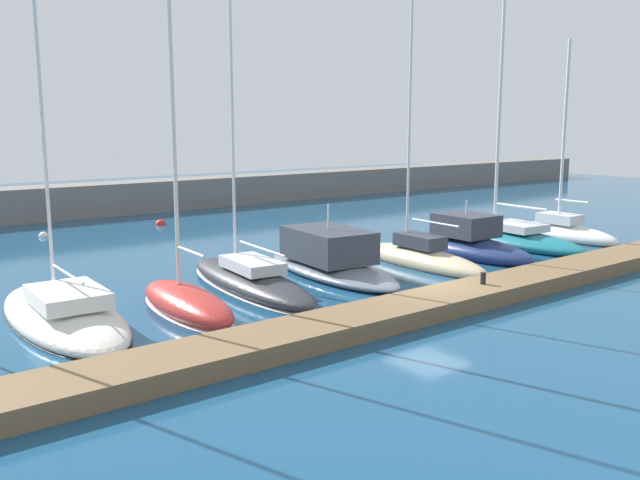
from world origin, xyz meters
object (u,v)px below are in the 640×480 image
at_px(sailboat_white_ninth, 562,232).
at_px(sailboat_teal_eighth, 507,236).
at_px(sailboat_sand_sixth, 421,258).
at_px(sailboat_charcoal_fourth, 249,278).
at_px(dock_bollard, 483,278).
at_px(sailboat_red_third, 187,302).
at_px(mooring_buoy_white, 44,237).
at_px(motorboat_slate_fifth, 329,258).
at_px(sailboat_ivory_second, 63,314).
at_px(mooring_buoy_red, 161,225).
at_px(motorboat_navy_seventh, 465,243).

bearing_deg(sailboat_white_ninth, sailboat_teal_eighth, 80.08).
xyz_separation_m(sailboat_sand_sixth, sailboat_white_ninth, (11.31, 0.10, 0.05)).
distance_m(sailboat_charcoal_fourth, dock_bollard, 8.83).
bearing_deg(sailboat_red_third, dock_bollard, -115.25).
height_order(sailboat_teal_eighth, mooring_buoy_white, sailboat_teal_eighth).
relative_size(sailboat_charcoal_fourth, motorboat_slate_fifth, 2.14).
distance_m(sailboat_sand_sixth, dock_bollard, 6.15).
xyz_separation_m(sailboat_ivory_second, sailboat_white_ninth, (26.86, -0.89, 0.10)).
bearing_deg(sailboat_ivory_second, sailboat_sand_sixth, -91.61).
bearing_deg(mooring_buoy_red, sailboat_red_third, -112.38).
height_order(sailboat_sand_sixth, sailboat_white_ninth, sailboat_sand_sixth).
bearing_deg(sailboat_charcoal_fourth, mooring_buoy_red, -8.33).
height_order(sailboat_sand_sixth, dock_bollard, sailboat_sand_sixth).
relative_size(sailboat_teal_eighth, sailboat_white_ninth, 1.45).
relative_size(sailboat_ivory_second, motorboat_navy_seventh, 2.51).
bearing_deg(motorboat_slate_fifth, motorboat_navy_seventh, -90.42).
relative_size(sailboat_ivory_second, motorboat_slate_fifth, 2.22).
relative_size(mooring_buoy_white, dock_bollard, 1.23).
bearing_deg(mooring_buoy_white, motorboat_navy_seventh, -51.07).
bearing_deg(mooring_buoy_red, sailboat_sand_sixth, -77.81).
xyz_separation_m(sailboat_charcoal_fourth, sailboat_sand_sixth, (8.42, -1.09, -0.08)).
height_order(sailboat_charcoal_fourth, mooring_buoy_white, sailboat_charcoal_fourth).
height_order(sailboat_ivory_second, sailboat_sand_sixth, sailboat_ivory_second).
bearing_deg(dock_bollard, sailboat_white_ninth, 22.11).
height_order(sailboat_sand_sixth, motorboat_navy_seventh, sailboat_sand_sixth).
height_order(motorboat_slate_fifth, sailboat_sand_sixth, sailboat_sand_sixth).
distance_m(motorboat_slate_fifth, sailboat_white_ninth, 15.69).
bearing_deg(sailboat_teal_eighth, mooring_buoy_red, 37.70).
distance_m(mooring_buoy_red, mooring_buoy_white, 7.17).
xyz_separation_m(sailboat_white_ninth, mooring_buoy_red, (-15.34, 18.54, -0.37)).
height_order(sailboat_red_third, motorboat_slate_fifth, sailboat_red_third).
bearing_deg(mooring_buoy_red, sailboat_ivory_second, -123.13).
bearing_deg(motorboat_slate_fifth, sailboat_red_third, 108.64).
bearing_deg(dock_bollard, motorboat_navy_seventh, 44.21).
bearing_deg(sailboat_sand_sixth, motorboat_navy_seventh, -80.95).
height_order(sailboat_charcoal_fourth, sailboat_sand_sixth, sailboat_charcoal_fourth).
relative_size(motorboat_slate_fifth, sailboat_teal_eighth, 0.56).
distance_m(sailboat_white_ninth, mooring_buoy_red, 24.07).
xyz_separation_m(sailboat_red_third, dock_bollard, (9.28, -5.11, 0.42)).
relative_size(sailboat_charcoal_fourth, sailboat_white_ninth, 1.73).
distance_m(sailboat_ivory_second, sailboat_charcoal_fourth, 7.13).
distance_m(sailboat_sand_sixth, mooring_buoy_white, 21.67).
distance_m(motorboat_slate_fifth, motorboat_navy_seventh, 7.87).
bearing_deg(sailboat_teal_eighth, dock_bollard, 127.07).
bearing_deg(dock_bollard, sailboat_charcoal_fourth, 131.22).
height_order(sailboat_teal_eighth, sailboat_white_ninth, sailboat_teal_eighth).
bearing_deg(sailboat_white_ninth, motorboat_slate_fifth, 88.69).
distance_m(sailboat_white_ninth, mooring_buoy_white, 29.11).
relative_size(sailboat_ivory_second, sailboat_charcoal_fourth, 1.04).
relative_size(sailboat_ivory_second, sailboat_white_ninth, 1.80).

